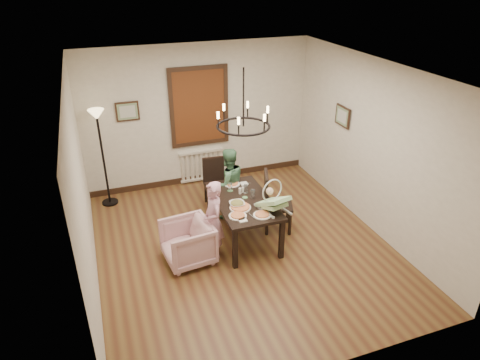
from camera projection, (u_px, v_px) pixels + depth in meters
room_shell at (235, 158)px, 6.57m from camera, size 4.51×5.00×2.81m
dining_table at (243, 204)px, 6.83m from camera, size 0.88×1.55×0.72m
chair_far at (216, 184)px, 7.85m from camera, size 0.44×0.44×0.91m
chair_right at (278, 202)px, 7.11m from camera, size 0.60×0.60×1.06m
armchair at (188, 242)px, 6.42m from camera, size 0.79×0.78×0.66m
elderly_woman at (213, 227)px, 6.44m from camera, size 0.26×0.39×1.05m
seated_man at (228, 189)px, 7.46m from camera, size 0.58×0.49×1.08m
baby_bouncer at (273, 200)px, 6.42m from camera, size 0.51×0.61×0.35m
salad_bowl at (237, 204)px, 6.60m from camera, size 0.29×0.29×0.07m
pizza_platter at (240, 207)px, 6.53m from camera, size 0.33×0.33×0.04m
drinking_glass at (253, 194)px, 6.80m from camera, size 0.07×0.07×0.15m
window_blinds at (199, 107)px, 8.24m from camera, size 1.00×0.03×1.40m
radiator at (202, 165)px, 8.82m from camera, size 0.92×0.12×0.62m
picture_back at (127, 111)px, 7.81m from camera, size 0.42×0.03×0.36m
picture_right at (343, 116)px, 7.57m from camera, size 0.03×0.42×0.36m
floor_lamp at (103, 160)px, 7.72m from camera, size 0.30×0.30×1.80m
chandelier at (243, 126)px, 6.23m from camera, size 0.80×0.80×0.04m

